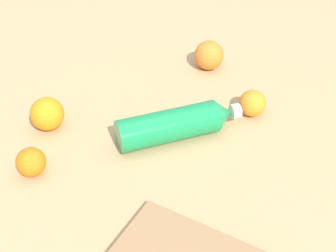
% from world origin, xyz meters
% --- Properties ---
extents(ground_plane, '(2.40, 2.40, 0.00)m').
position_xyz_m(ground_plane, '(0.00, 0.00, 0.00)').
color(ground_plane, tan).
extents(water_bottle, '(0.20, 0.27, 0.07)m').
position_xyz_m(water_bottle, '(0.04, 0.06, 0.04)').
color(water_bottle, '#198C4C').
rests_on(water_bottle, ground_plane).
extents(orange_0, '(0.06, 0.06, 0.06)m').
position_xyz_m(orange_0, '(-0.12, -0.22, 0.03)').
color(orange_0, orange).
rests_on(orange_0, ground_plane).
extents(orange_1, '(0.08, 0.08, 0.08)m').
position_xyz_m(orange_1, '(-0.21, -0.10, 0.04)').
color(orange_1, orange).
rests_on(orange_1, ground_plane).
extents(orange_2, '(0.06, 0.06, 0.06)m').
position_xyz_m(orange_2, '(0.13, 0.23, 0.03)').
color(orange_2, orange).
rests_on(orange_2, ground_plane).
extents(orange_3, '(0.08, 0.08, 0.08)m').
position_xyz_m(orange_3, '(-0.07, 0.33, 0.04)').
color(orange_3, orange).
rests_on(orange_3, ground_plane).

